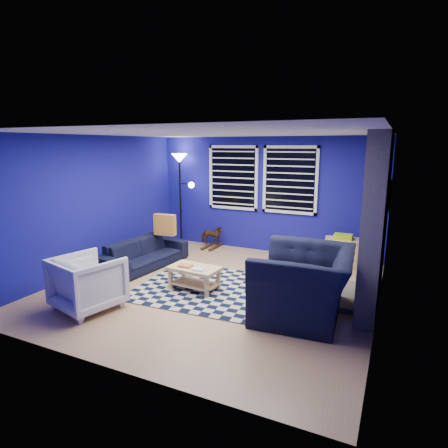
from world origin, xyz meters
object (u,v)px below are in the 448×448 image
object	(u,v)px
armchair_big	(304,283)
rocking_horse	(212,236)
armchair_bent	(88,282)
cabinet	(342,252)
coffee_table	(194,273)
floor_lamp	(180,171)
sofa	(145,253)
tv	(387,198)

from	to	relation	value
armchair_big	rocking_horse	xyz separation A→B (m)	(-2.71, 2.55, -0.18)
armchair_bent	cabinet	world-z (taller)	armchair_bent
armchair_bent	rocking_horse	xyz separation A→B (m)	(0.14, 3.64, -0.10)
rocking_horse	coffee_table	world-z (taller)	rocking_horse
armchair_bent	floor_lamp	size ratio (longest dim) A/B	0.41
sofa	armchair_big	distance (m)	3.36
sofa	rocking_horse	xyz separation A→B (m)	(0.55, 1.77, 0.02)
coffee_table	floor_lamp	bearing A→B (deg)	125.16
cabinet	floor_lamp	size ratio (longest dim) A/B	0.33
sofa	tv	bearing A→B (deg)	-63.16
armchair_big	rocking_horse	size ratio (longest dim) A/B	2.78
tv	coffee_table	xyz separation A→B (m)	(-2.71, -2.21, -1.12)
tv	coffee_table	bearing A→B (deg)	-140.82
sofa	armchair_big	world-z (taller)	armchair_big
sofa	cabinet	xyz separation A→B (m)	(3.45, 1.66, 0.01)
coffee_table	floor_lamp	world-z (taller)	floor_lamp
armchair_bent	sofa	bearing A→B (deg)	-63.36
sofa	coffee_table	xyz separation A→B (m)	(1.45, -0.62, 0.01)
coffee_table	cabinet	xyz separation A→B (m)	(2.00, 2.28, -0.00)
coffee_table	floor_lamp	size ratio (longest dim) A/B	0.40
tv	armchair_bent	xyz separation A→B (m)	(-3.74, -3.46, -1.01)
cabinet	armchair_bent	bearing A→B (deg)	-138.23
tv	sofa	xyz separation A→B (m)	(-4.15, -1.59, -1.13)
armchair_big	armchair_bent	world-z (taller)	armchair_big
armchair_big	sofa	bearing A→B (deg)	-107.57
armchair_bent	floor_lamp	world-z (taller)	floor_lamp
tv	sofa	bearing A→B (deg)	-159.06
cabinet	tv	bearing A→B (deg)	-13.56
tv	rocking_horse	xyz separation A→B (m)	(-3.60, 0.18, -1.11)
rocking_horse	floor_lamp	world-z (taller)	floor_lamp
cabinet	rocking_horse	bearing A→B (deg)	170.22
tv	armchair_big	xyz separation A→B (m)	(-0.89, -2.37, -0.93)
armchair_bent	armchair_big	bearing A→B (deg)	-144.88
armchair_bent	cabinet	distance (m)	4.66
rocking_horse	cabinet	size ratio (longest dim) A/B	0.73
rocking_horse	floor_lamp	bearing A→B (deg)	73.36
armchair_bent	rocking_horse	distance (m)	3.65
armchair_big	cabinet	distance (m)	2.46
armchair_big	floor_lamp	xyz separation A→B (m)	(-3.54, 2.60, 1.27)
tv	sofa	distance (m)	4.59
sofa	armchair_bent	size ratio (longest dim) A/B	2.16
armchair_big	coffee_table	world-z (taller)	armchair_big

